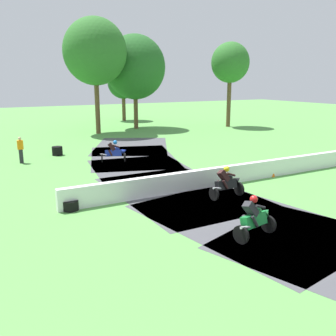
{
  "coord_description": "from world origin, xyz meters",
  "views": [
    {
      "loc": [
        -8.24,
        -14.08,
        5.02
      ],
      "look_at": [
        0.01,
        1.04,
        0.9
      ],
      "focal_mm": 39.64,
      "sensor_mm": 36.0,
      "label": 1
    }
  ],
  "objects": [
    {
      "name": "tree_far_right",
      "position": [
        7.47,
        21.69,
        6.24
      ],
      "size": [
        6.16,
        6.16,
        9.48
      ],
      "color": "brown",
      "rests_on": "ground"
    },
    {
      "name": "track_marshal",
      "position": [
        -5.48,
        9.81,
        0.82
      ],
      "size": [
        0.34,
        0.24,
        1.63
      ],
      "color": "#232328",
      "rests_on": "ground"
    },
    {
      "name": "traffic_cone",
      "position": [
        5.75,
        -0.03,
        0.22
      ],
      "size": [
        0.28,
        0.28,
        0.44
      ],
      "primitive_type": "cone",
      "color": "orange",
      "rests_on": "ground"
    },
    {
      "name": "motorcycle_trailing_green",
      "position": [
        -0.32,
        -5.49,
        0.65
      ],
      "size": [
        1.67,
        0.98,
        1.43
      ],
      "color": "black",
      "rests_on": "ground"
    },
    {
      "name": "ground_plane",
      "position": [
        0.0,
        0.0,
        0.0
      ],
      "size": [
        120.0,
        120.0,
        0.0
      ],
      "primitive_type": "plane",
      "color": "#569947"
    },
    {
      "name": "tire_stack_near",
      "position": [
        -2.99,
        11.23,
        0.3
      ],
      "size": [
        0.7,
        0.7,
        0.6
      ],
      "color": "black",
      "rests_on": "ground"
    },
    {
      "name": "track_asphalt",
      "position": [
        1.32,
        0.01,
        0.0
      ],
      "size": [
        10.25,
        33.95,
        0.01
      ],
      "color": "#47474C",
      "rests_on": "ground"
    },
    {
      "name": "tire_stack_mid_a",
      "position": [
        -4.98,
        -0.09,
        0.2
      ],
      "size": [
        0.64,
        0.64,
        0.4
      ],
      "color": "black",
      "rests_on": "ground"
    },
    {
      "name": "tree_far_left",
      "position": [
        16.94,
        18.34,
        6.71
      ],
      "size": [
        4.01,
        4.01,
        8.87
      ],
      "color": "brown",
      "rests_on": "ground"
    },
    {
      "name": "motorcycle_lead_blue",
      "position": [
        -0.35,
        7.29,
        0.65
      ],
      "size": [
        1.72,
        1.15,
        1.43
      ],
      "color": "black",
      "rests_on": "ground"
    },
    {
      "name": "safety_barrier",
      "position": [
        5.21,
        0.03,
        0.45
      ],
      "size": [
        21.41,
        0.43,
        0.9
      ],
      "primitive_type": "cube",
      "rotation": [
        0.0,
        0.0,
        -1.56
      ],
      "color": "white",
      "rests_on": "ground"
    },
    {
      "name": "motorcycle_chase_black",
      "position": [
        1.46,
        -1.68,
        0.65
      ],
      "size": [
        1.68,
        0.81,
        1.43
      ],
      "color": "black",
      "rests_on": "ground"
    },
    {
      "name": "tree_mid_rise",
      "position": [
        9.3,
        29.56,
        4.68
      ],
      "size": [
        3.83,
        3.83,
        6.72
      ],
      "color": "brown",
      "rests_on": "ground"
    },
    {
      "name": "tree_behind_barrier",
      "position": [
        2.81,
        20.03,
        7.48
      ],
      "size": [
        5.78,
        5.78,
        10.54
      ],
      "color": "brown",
      "rests_on": "ground"
    }
  ]
}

